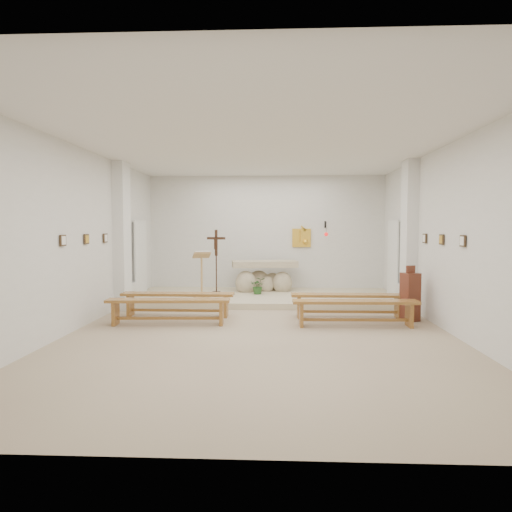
{
  "coord_description": "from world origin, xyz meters",
  "views": [
    {
      "loc": [
        0.31,
        -8.69,
        1.93
      ],
      "look_at": [
        -0.16,
        1.6,
        1.31
      ],
      "focal_mm": 32.0,
      "sensor_mm": 36.0,
      "label": 1
    }
  ],
  "objects_px": {
    "crucifix_stand": "(216,256)",
    "bench_right_front": "(348,300)",
    "bench_left_second": "(168,305)",
    "donation_pedestal": "(410,296)",
    "bench_right_second": "(355,307)",
    "lectern": "(202,274)",
    "altar": "(264,278)",
    "bench_left_front": "(178,299)"
  },
  "relations": [
    {
      "from": "bench_right_front",
      "to": "bench_left_second",
      "type": "relative_size",
      "value": 0.99
    },
    {
      "from": "altar",
      "to": "bench_right_front",
      "type": "height_order",
      "value": "altar"
    },
    {
      "from": "crucifix_stand",
      "to": "bench_right_front",
      "type": "height_order",
      "value": "crucifix_stand"
    },
    {
      "from": "crucifix_stand",
      "to": "bench_right_front",
      "type": "distance_m",
      "value": 4.27
    },
    {
      "from": "bench_right_second",
      "to": "lectern",
      "type": "bearing_deg",
      "value": 141.73
    },
    {
      "from": "bench_right_front",
      "to": "crucifix_stand",
      "type": "bearing_deg",
      "value": 139.82
    },
    {
      "from": "donation_pedestal",
      "to": "bench_right_front",
      "type": "height_order",
      "value": "donation_pedestal"
    },
    {
      "from": "lectern",
      "to": "bench_left_front",
      "type": "relative_size",
      "value": 0.49
    },
    {
      "from": "altar",
      "to": "bench_right_front",
      "type": "bearing_deg",
      "value": -66.85
    },
    {
      "from": "bench_left_front",
      "to": "bench_left_second",
      "type": "height_order",
      "value": "same"
    },
    {
      "from": "bench_left_front",
      "to": "bench_left_second",
      "type": "xyz_separation_m",
      "value": [
        0.0,
        -0.87,
        0.0
      ]
    },
    {
      "from": "bench_left_front",
      "to": "bench_left_second",
      "type": "relative_size",
      "value": 0.99
    },
    {
      "from": "crucifix_stand",
      "to": "bench_left_front",
      "type": "height_order",
      "value": "crucifix_stand"
    },
    {
      "from": "lectern",
      "to": "crucifix_stand",
      "type": "xyz_separation_m",
      "value": [
        0.25,
        0.96,
        0.41
      ]
    },
    {
      "from": "donation_pedestal",
      "to": "bench_left_front",
      "type": "distance_m",
      "value": 4.96
    },
    {
      "from": "bench_left_second",
      "to": "bench_right_second",
      "type": "xyz_separation_m",
      "value": [
        3.71,
        0.0,
        0.0
      ]
    },
    {
      "from": "donation_pedestal",
      "to": "crucifix_stand",
      "type": "bearing_deg",
      "value": 125.81
    },
    {
      "from": "lectern",
      "to": "altar",
      "type": "bearing_deg",
      "value": 22.14
    },
    {
      "from": "altar",
      "to": "bench_left_front",
      "type": "bearing_deg",
      "value": -128.63
    },
    {
      "from": "lectern",
      "to": "bench_left_second",
      "type": "relative_size",
      "value": 0.49
    },
    {
      "from": "crucifix_stand",
      "to": "bench_right_second",
      "type": "height_order",
      "value": "crucifix_stand"
    },
    {
      "from": "crucifix_stand",
      "to": "donation_pedestal",
      "type": "distance_m",
      "value": 5.38
    },
    {
      "from": "lectern",
      "to": "crucifix_stand",
      "type": "relative_size",
      "value": 0.7
    },
    {
      "from": "donation_pedestal",
      "to": "bench_left_second",
      "type": "xyz_separation_m",
      "value": [
        -4.96,
        -0.63,
        -0.12
      ]
    },
    {
      "from": "bench_left_second",
      "to": "bench_right_second",
      "type": "relative_size",
      "value": 1.0
    },
    {
      "from": "crucifix_stand",
      "to": "bench_right_second",
      "type": "xyz_separation_m",
      "value": [
        3.22,
        -3.56,
        -0.77
      ]
    },
    {
      "from": "donation_pedestal",
      "to": "bench_left_front",
      "type": "xyz_separation_m",
      "value": [
        -4.96,
        0.24,
        -0.12
      ]
    },
    {
      "from": "bench_left_second",
      "to": "donation_pedestal",
      "type": "bearing_deg",
      "value": 4.19
    },
    {
      "from": "donation_pedestal",
      "to": "bench_right_front",
      "type": "xyz_separation_m",
      "value": [
        -1.24,
        0.24,
        -0.12
      ]
    },
    {
      "from": "donation_pedestal",
      "to": "bench_right_front",
      "type": "relative_size",
      "value": 0.47
    },
    {
      "from": "lectern",
      "to": "bench_left_second",
      "type": "distance_m",
      "value": 2.64
    },
    {
      "from": "crucifix_stand",
      "to": "donation_pedestal",
      "type": "relative_size",
      "value": 1.5
    },
    {
      "from": "bench_right_front",
      "to": "altar",
      "type": "bearing_deg",
      "value": 121.4
    },
    {
      "from": "bench_left_second",
      "to": "crucifix_stand",
      "type": "bearing_deg",
      "value": 79.09
    },
    {
      "from": "bench_right_second",
      "to": "bench_right_front",
      "type": "bearing_deg",
      "value": 88.65
    },
    {
      "from": "bench_left_second",
      "to": "bench_left_front",
      "type": "bearing_deg",
      "value": 86.97
    },
    {
      "from": "lectern",
      "to": "bench_right_second",
      "type": "distance_m",
      "value": 4.35
    },
    {
      "from": "bench_right_second",
      "to": "crucifix_stand",
      "type": "bearing_deg",
      "value": 130.75
    },
    {
      "from": "altar",
      "to": "bench_left_front",
      "type": "relative_size",
      "value": 0.78
    },
    {
      "from": "donation_pedestal",
      "to": "bench_left_second",
      "type": "height_order",
      "value": "donation_pedestal"
    },
    {
      "from": "altar",
      "to": "bench_right_second",
      "type": "distance_m",
      "value": 4.41
    },
    {
      "from": "donation_pedestal",
      "to": "bench_right_second",
      "type": "bearing_deg",
      "value": -174.07
    }
  ]
}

